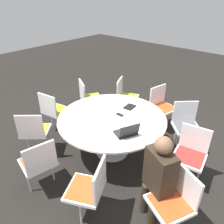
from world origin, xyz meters
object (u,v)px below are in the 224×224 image
object	(u,v)px
chair_0	(175,198)
chair_8	(39,161)
cell_phone	(120,115)
chair_2	(186,122)
chair_1	(191,151)
chair_4	(125,95)
laptop	(127,132)
chair_6	(53,109)
person_0	(158,174)
chair_7	(34,130)
chair_9	(90,187)
chair_5	(88,96)
spiral_notebook	(130,107)
chair_3	(162,104)

from	to	relation	value
chair_0	chair_8	xyz separation A→B (m)	(0.66, -1.68, 0.00)
cell_phone	chair_2	bearing A→B (deg)	133.93
chair_0	chair_1	world-z (taller)	same
chair_4	laptop	size ratio (longest dim) A/B	2.23
chair_6	cell_phone	world-z (taller)	chair_6
cell_phone	chair_0	bearing A→B (deg)	61.88
chair_2	person_0	size ratio (longest dim) A/B	0.72
chair_7	person_0	distance (m)	2.18
chair_9	chair_7	bearing A→B (deg)	55.62
chair_5	cell_phone	size ratio (longest dim) A/B	6.11
chair_6	chair_8	size ratio (longest dim) A/B	1.00
chair_2	chair_9	distance (m)	2.09
chair_1	laptop	distance (m)	0.96
chair_2	cell_phone	distance (m)	1.18
chair_4	person_0	distance (m)	2.53
chair_2	cell_phone	world-z (taller)	chair_2
chair_1	person_0	bearing A→B (deg)	77.69
chair_1	spiral_notebook	size ratio (longest dim) A/B	3.90
chair_1	person_0	distance (m)	0.88
chair_9	chair_6	bearing A→B (deg)	39.37
chair_1	chair_4	bearing A→B (deg)	-33.96
chair_7	chair_1	bearing A→B (deg)	-13.28
chair_2	spiral_notebook	distance (m)	1.02
chair_5	chair_7	size ratio (longest dim) A/B	1.00
chair_0	chair_4	world-z (taller)	same
chair_1	spiral_notebook	bearing A→B (deg)	-17.74
chair_8	chair_7	bearing A→B (deg)	74.85
chair_0	chair_5	world-z (taller)	same
chair_3	chair_9	distance (m)	2.45
chair_0	person_0	size ratio (longest dim) A/B	0.72
chair_0	chair_2	size ratio (longest dim) A/B	1.00
chair_5	chair_1	bearing A→B (deg)	21.90
chair_3	laptop	size ratio (longest dim) A/B	2.23
person_0	cell_phone	xyz separation A→B (m)	(-0.73, -1.17, 0.00)
chair_1	chair_4	world-z (taller)	same
chair_7	chair_9	distance (m)	1.57
chair_2	chair_8	distance (m)	2.48
chair_4	spiral_notebook	size ratio (longest dim) A/B	3.90
chair_8	chair_9	bearing A→B (deg)	-67.79
chair_1	chair_6	size ratio (longest dim) A/B	1.00
chair_8	laptop	bearing A→B (deg)	-21.26
chair_1	chair_8	distance (m)	2.14
chair_2	spiral_notebook	world-z (taller)	chair_2
chair_7	laptop	bearing A→B (deg)	-15.82
chair_5	spiral_notebook	distance (m)	1.20
chair_6	cell_phone	distance (m)	1.39
laptop	cell_phone	xyz separation A→B (m)	(-0.37, -0.44, -0.05)
chair_0	chair_9	xyz separation A→B (m)	(0.51, -0.84, 0.00)
chair_8	chair_0	bearing A→B (deg)	-56.34
laptop	chair_8	bearing A→B (deg)	-8.18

